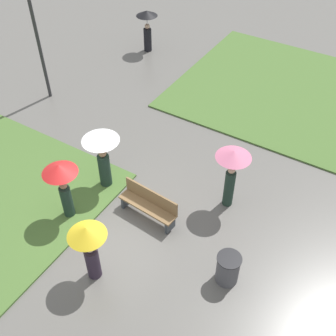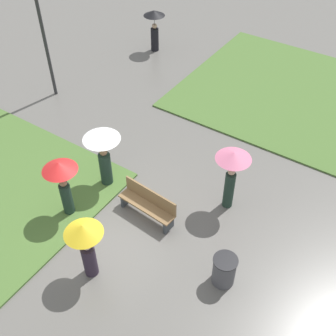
# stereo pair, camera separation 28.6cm
# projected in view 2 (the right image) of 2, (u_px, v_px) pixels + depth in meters

# --- Properties ---
(ground_plane) EXTENTS (90.00, 90.00, 0.00)m
(ground_plane) POSITION_uv_depth(u_px,v_px,m) (110.00, 214.00, 11.71)
(ground_plane) COLOR #66635E
(lawn_patch_far) EXTENTS (10.70, 7.26, 0.06)m
(lawn_patch_far) POSITION_uv_depth(u_px,v_px,m) (327.00, 105.00, 15.57)
(lawn_patch_far) COLOR #4C7033
(lawn_patch_far) RESTS_ON ground_plane
(park_bench) EXTENTS (1.75, 0.56, 0.90)m
(park_bench) POSITION_uv_depth(u_px,v_px,m) (148.00, 203.00, 11.38)
(park_bench) COLOR brown
(park_bench) RESTS_ON ground_plane
(lamp_post) EXTENTS (0.32, 0.32, 4.92)m
(lamp_post) POSITION_uv_depth(u_px,v_px,m) (39.00, 14.00, 14.04)
(lamp_post) COLOR #2D2D30
(lamp_post) RESTS_ON ground_plane
(trash_bin) EXTENTS (0.59, 0.59, 0.85)m
(trash_bin) POSITION_uv_depth(u_px,v_px,m) (224.00, 270.00, 9.89)
(trash_bin) COLOR #4C4C51
(trash_bin) RESTS_ON ground_plane
(crowd_person_pink) EXTENTS (0.95, 0.95, 1.96)m
(crowd_person_pink) POSITION_uv_depth(u_px,v_px,m) (232.00, 168.00, 11.01)
(crowd_person_pink) COLOR #1E3328
(crowd_person_pink) RESTS_ON ground_plane
(crowd_person_red) EXTENTS (0.93, 0.93, 1.87)m
(crowd_person_red) POSITION_uv_depth(u_px,v_px,m) (62.00, 177.00, 10.84)
(crowd_person_red) COLOR #1E3328
(crowd_person_red) RESTS_ON ground_plane
(crowd_person_white) EXTENTS (1.05, 1.05, 1.91)m
(crowd_person_white) POSITION_uv_depth(u_px,v_px,m) (103.00, 149.00, 11.70)
(crowd_person_white) COLOR #1E3328
(crowd_person_white) RESTS_ON ground_plane
(crowd_person_yellow) EXTENTS (0.90, 0.90, 1.79)m
(crowd_person_yellow) POSITION_uv_depth(u_px,v_px,m) (85.00, 241.00, 9.50)
(crowd_person_yellow) COLOR #2D2333
(crowd_person_yellow) RESTS_ON ground_plane
(lone_walker_far_path) EXTENTS (0.91, 0.91, 1.79)m
(lone_walker_far_path) POSITION_uv_depth(u_px,v_px,m) (154.00, 24.00, 17.90)
(lone_walker_far_path) COLOR black
(lone_walker_far_path) RESTS_ON ground_plane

